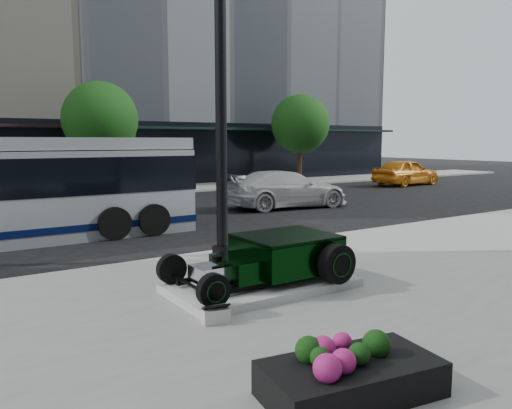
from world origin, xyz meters
TOP-DOWN VIEW (x-y plane):
  - ground at (0.00, 0.00)m, footprint 120.00×120.00m
  - sidewalk_far at (0.00, 14.00)m, footprint 70.00×4.00m
  - street_trees at (1.15, 13.07)m, footprint 29.80×3.80m
  - display_plinth at (-1.61, -5.42)m, footprint 3.40×1.80m
  - hot_rod at (-1.27, -5.42)m, footprint 3.22×2.00m
  - info_plaque at (-3.15, -6.41)m, footprint 0.46×0.38m
  - lamppost at (-0.85, -2.61)m, footprint 0.48×0.48m
  - flower_planter at (-3.01, -9.14)m, footprint 2.04×1.24m
  - white_sedan at (6.11, 4.05)m, footprint 5.67×2.90m
  - yellow_taxi at (19.00, 8.41)m, footprint 5.06×2.29m

SIDE VIEW (x-z plane):
  - ground at x=0.00m, z-range 0.00..0.00m
  - sidewalk_far at x=0.00m, z-range 0.00..0.12m
  - display_plinth at x=-1.61m, z-range 0.12..0.27m
  - info_plaque at x=-3.15m, z-range 0.09..0.40m
  - flower_planter at x=-3.01m, z-range 0.04..0.66m
  - hot_rod at x=-1.27m, z-range 0.29..1.10m
  - white_sedan at x=6.11m, z-range 0.00..1.57m
  - yellow_taxi at x=19.00m, z-range 0.00..1.69m
  - street_trees at x=1.15m, z-range 0.92..6.62m
  - lamppost at x=-0.85m, z-range -0.21..8.56m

